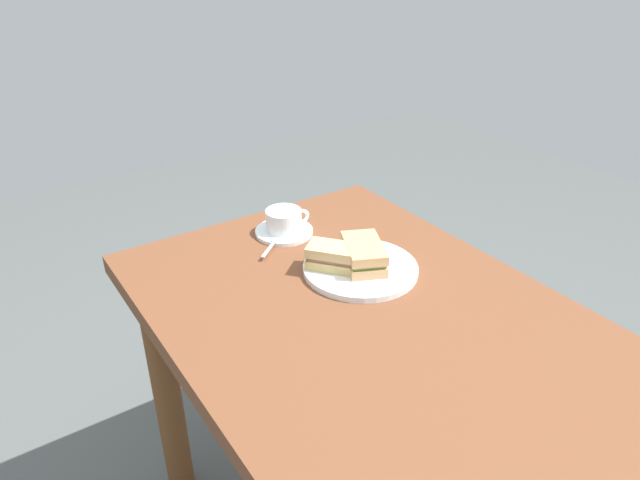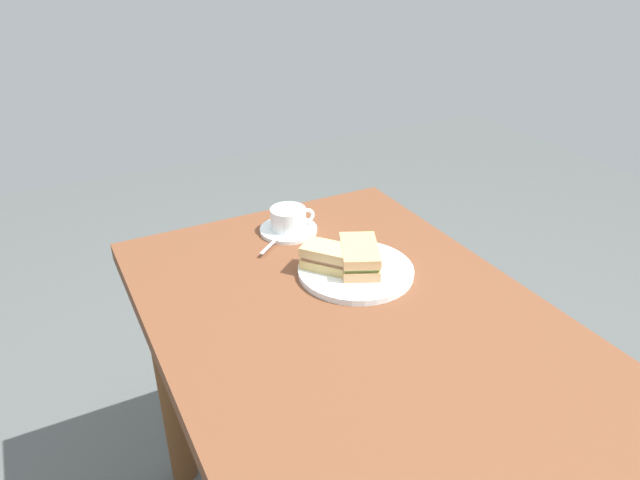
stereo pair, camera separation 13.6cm
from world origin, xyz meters
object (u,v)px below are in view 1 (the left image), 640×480
object	(u,v)px
dining_table	(371,371)
sandwich_back	(339,257)
spoon	(273,244)
sandwich_plate	(360,268)
coffee_saucer	(284,232)
sandwich_front	(364,254)
coffee_cup	(284,219)

from	to	relation	value
dining_table	sandwich_back	world-z (taller)	sandwich_back
sandwich_back	spoon	distance (m)	0.19
sandwich_plate	sandwich_back	bearing A→B (deg)	65.75
coffee_saucer	spoon	size ratio (longest dim) A/B	1.73
sandwich_front	spoon	distance (m)	0.23
sandwich_back	dining_table	bearing A→B (deg)	167.25
coffee_cup	spoon	xyz separation A→B (m)	(-0.05, 0.06, -0.03)
coffee_cup	spoon	bearing A→B (deg)	128.69
sandwich_plate	coffee_saucer	size ratio (longest dim) A/B	1.78
dining_table	coffee_saucer	world-z (taller)	coffee_saucer
coffee_saucer	coffee_cup	bearing A→B (deg)	-98.36
dining_table	spoon	world-z (taller)	spoon
spoon	sandwich_plate	bearing A→B (deg)	-150.99
dining_table	coffee_cup	bearing A→B (deg)	-5.09
sandwich_plate	sandwich_front	distance (m)	0.03
coffee_saucer	coffee_cup	distance (m)	0.03
sandwich_front	sandwich_back	distance (m)	0.06
coffee_saucer	sandwich_back	bearing A→B (deg)	-178.87
sandwich_front	spoon	xyz separation A→B (m)	(0.20, 0.12, -0.03)
dining_table	spoon	bearing A→B (deg)	4.40
sandwich_plate	coffee_saucer	xyz separation A→B (m)	(0.25, 0.05, -0.00)
coffee_saucer	sandwich_front	bearing A→B (deg)	-167.02
sandwich_back	coffee_saucer	size ratio (longest dim) A/B	1.03
coffee_cup	dining_table	bearing A→B (deg)	174.91
sandwich_plate	coffee_saucer	world-z (taller)	sandwich_plate
coffee_saucer	spoon	bearing A→B (deg)	129.44
sandwich_front	sandwich_back	xyz separation A→B (m)	(0.02, 0.05, -0.00)
sandwich_back	coffee_cup	size ratio (longest dim) A/B	1.31
dining_table	sandwich_plate	size ratio (longest dim) A/B	4.22
sandwich_back	coffee_saucer	world-z (taller)	sandwich_back
dining_table	coffee_cup	world-z (taller)	coffee_cup
sandwich_front	sandwich_plate	bearing A→B (deg)	95.11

